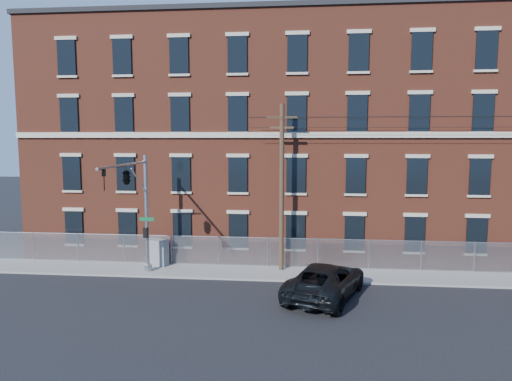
{
  "coord_description": "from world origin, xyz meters",
  "views": [
    {
      "loc": [
        3.27,
        -22.15,
        8.13
      ],
      "look_at": [
        0.62,
        4.0,
        5.15
      ],
      "focal_mm": 32.72,
      "sensor_mm": 36.0,
      "label": 1
    }
  ],
  "objects_px": {
    "pickup_truck": "(325,280)",
    "traffic_signal_mast": "(131,188)",
    "utility_cabinet": "(158,252)",
    "utility_pole_near": "(282,185)"
  },
  "relations": [
    {
      "from": "pickup_truck",
      "to": "traffic_signal_mast",
      "type": "bearing_deg",
      "value": 14.51
    },
    {
      "from": "traffic_signal_mast",
      "to": "utility_cabinet",
      "type": "distance_m",
      "value": 5.77
    },
    {
      "from": "traffic_signal_mast",
      "to": "utility_pole_near",
      "type": "height_order",
      "value": "utility_pole_near"
    },
    {
      "from": "utility_pole_near",
      "to": "utility_cabinet",
      "type": "distance_m",
      "value": 8.98
    },
    {
      "from": "traffic_signal_mast",
      "to": "utility_pole_near",
      "type": "distance_m",
      "value": 8.7
    },
    {
      "from": "traffic_signal_mast",
      "to": "utility_cabinet",
      "type": "relative_size",
      "value": 4.28
    },
    {
      "from": "utility_cabinet",
      "to": "traffic_signal_mast",
      "type": "bearing_deg",
      "value": -77.02
    },
    {
      "from": "utility_pole_near",
      "to": "pickup_truck",
      "type": "height_order",
      "value": "utility_pole_near"
    },
    {
      "from": "traffic_signal_mast",
      "to": "utility_cabinet",
      "type": "xyz_separation_m",
      "value": [
        0.18,
        3.67,
        -4.45
      ]
    },
    {
      "from": "traffic_signal_mast",
      "to": "pickup_truck",
      "type": "bearing_deg",
      "value": -5.3
    }
  ]
}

